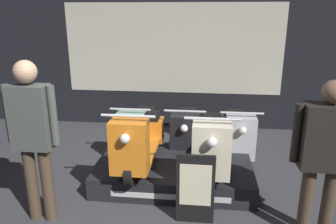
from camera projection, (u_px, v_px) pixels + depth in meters
shop_wall_back at (173, 46)px, 6.28m from camera, size 7.55×0.09×3.20m
display_platform at (175, 172)px, 4.47m from camera, size 2.06×1.23×0.28m
scooter_display_left at (140, 140)px, 4.32m from camera, size 0.61×1.68×0.87m
scooter_display_right at (210, 143)px, 4.22m from camera, size 0.61×1.68×0.87m
scooter_backrow_0 at (139, 129)px, 5.54m from camera, size 0.61×1.68×0.87m
scooter_backrow_1 at (187, 131)px, 5.45m from camera, size 0.61×1.68×0.87m
scooter_backrow_2 at (236, 133)px, 5.37m from camera, size 0.61×1.68×0.87m
person_left_browsing at (33, 130)px, 3.41m from camera, size 0.56×0.23×1.79m
person_right_browsing at (325, 148)px, 3.11m from camera, size 0.64×0.27×1.66m
price_sign_board at (195, 189)px, 3.53m from camera, size 0.41×0.04×0.81m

